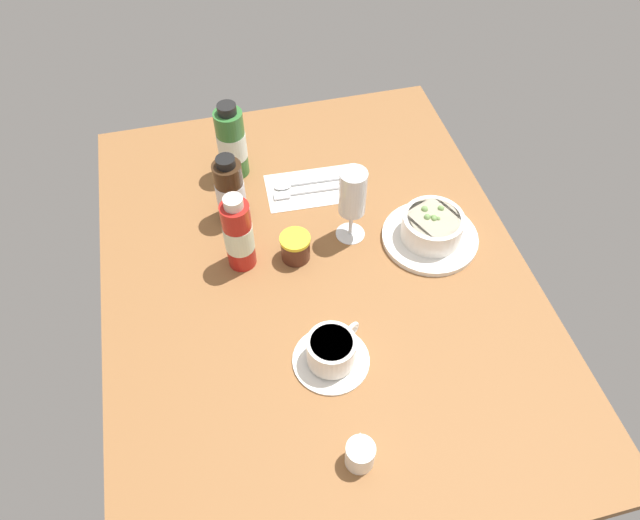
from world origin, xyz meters
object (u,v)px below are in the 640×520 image
wine_glass (352,196)px  sauce_bottle_red (238,235)px  creamer_jug (360,454)px  sauce_bottle_green (232,143)px  sauce_bottle_brown (230,191)px  coffee_cup (332,352)px  jam_jar (295,247)px  cutlery_setting (308,188)px  porridge_bowl (432,229)px

wine_glass → sauce_bottle_red: (-1.87, 23.21, -3.12)cm
creamer_jug → sauce_bottle_green: (71.58, 8.77, 5.79)cm
sauce_bottle_red → sauce_bottle_brown: bearing=-1.1°
coffee_cup → sauce_bottle_red: sauce_bottle_red is taller
wine_glass → jam_jar: wine_glass is taller
cutlery_setting → sauce_bottle_green: (9.56, 14.97, 8.22)cm
sauce_bottle_green → porridge_bowl: bearing=-130.0°
porridge_bowl → creamer_jug: (-41.21, 27.40, -0.52)cm
porridge_bowl → sauce_bottle_brown: size_ratio=1.23×
sauce_bottle_brown → coffee_cup: bearing=-163.7°
cutlery_setting → sauce_bottle_brown: sauce_bottle_brown is taller
jam_jar → sauce_bottle_green: bearing=15.8°
porridge_bowl → creamer_jug: size_ratio=3.48×
wine_glass → sauce_bottle_red: 23.49cm
porridge_bowl → wine_glass: (5.42, 15.72, 8.19)cm
porridge_bowl → coffee_cup: bearing=129.9°
cutlery_setting → wine_glass: 19.77cm
cutlery_setting → wine_glass: wine_glass is taller
creamer_jug → sauce_bottle_red: 46.56cm
porridge_bowl → creamer_jug: 49.50cm
creamer_jug → sauce_bottle_brown: bearing=11.0°
porridge_bowl → sauce_bottle_red: sauce_bottle_red is taller
coffee_cup → sauce_bottle_brown: size_ratio=0.85×
jam_jar → sauce_bottle_green: (28.18, 7.99, 5.50)cm
cutlery_setting → coffee_cup: coffee_cup is taller
coffee_cup → jam_jar: coffee_cup is taller
sauce_bottle_brown → sauce_bottle_green: size_ratio=0.88×
sauce_bottle_green → creamer_jug: bearing=-173.0°
sauce_bottle_red → sauce_bottle_green: 26.96cm
porridge_bowl → jam_jar: (2.19, 28.18, -0.22)cm
jam_jar → coffee_cup: bearing=-177.7°
cutlery_setting → creamer_jug: bearing=174.3°
porridge_bowl → sauce_bottle_brown: 42.31cm
creamer_jug → sauce_bottle_brown: (57.85, 11.26, 4.75)cm
coffee_cup → sauce_bottle_red: size_ratio=0.77×
sauce_bottle_red → porridge_bowl: bearing=-95.2°
coffee_cup → creamer_jug: bearing=179.3°
cutlery_setting → creamer_jug: (-62.02, 6.21, 2.43)cm
cutlery_setting → creamer_jug: creamer_jug is taller
cutlery_setting → sauce_bottle_green: size_ratio=1.09×
sauce_bottle_green → jam_jar: bearing=-164.2°
cutlery_setting → sauce_bottle_red: bearing=134.2°
sauce_bottle_red → sauce_bottle_brown: (13.08, -0.26, -0.83)cm
creamer_jug → sauce_bottle_brown: sauce_bottle_brown is taller
jam_jar → sauce_bottle_red: size_ratio=0.34×
porridge_bowl → sauce_bottle_brown: sauce_bottle_brown is taller
wine_glass → sauce_bottle_brown: bearing=64.0°
cutlery_setting → sauce_bottle_brown: (-4.18, 17.47, 7.18)cm
cutlery_setting → porridge_bowl: bearing=-134.5°
coffee_cup → wine_glass: bearing=-22.2°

